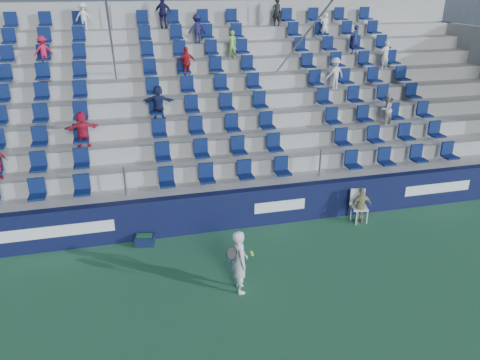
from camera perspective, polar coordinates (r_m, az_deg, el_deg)
name	(u,v)px	position (r m, az deg, el deg)	size (l,w,h in m)	color
ground	(260,288)	(11.79, 2.42, -12.98)	(70.00, 70.00, 0.00)	#2E6C45
sponsor_wall	(231,210)	(14.09, -1.13, -3.65)	(24.00, 0.32, 1.20)	#0F1338
grandstand	(201,116)	(18.22, -4.83, 7.73)	(24.00, 8.17, 6.63)	#A3A39E
tennis_player	(240,261)	(11.25, -0.03, -9.88)	(0.69, 0.64, 1.62)	silver
line_judge_chair	(358,203)	(14.98, 14.25, -2.74)	(0.55, 0.56, 1.04)	white
line_judge	(361,205)	(14.86, 14.52, -3.02)	(0.68, 0.28, 1.17)	tan
ball_bin	(145,240)	(13.67, -11.55, -7.14)	(0.59, 0.44, 0.30)	#0F1A39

